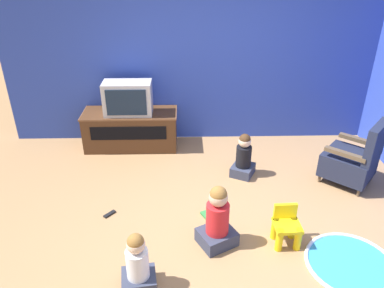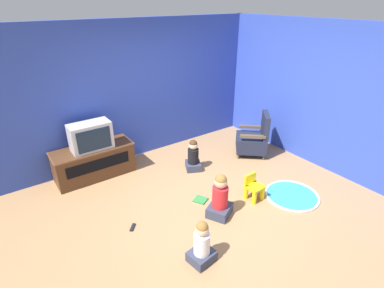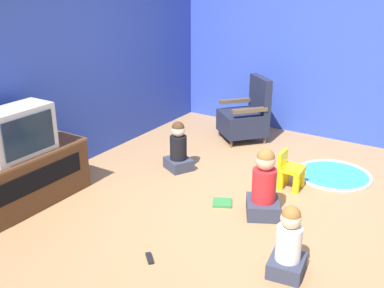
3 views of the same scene
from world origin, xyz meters
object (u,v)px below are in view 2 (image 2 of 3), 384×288
(child_watching_right, at_px, (202,245))
(television, at_px, (91,136))
(tv_cabinet, at_px, (94,161))
(remote_control, at_px, (133,227))
(yellow_kid_chair, at_px, (254,189))
(book, at_px, (200,200))
(child_watching_left, at_px, (193,157))
(black_armchair, at_px, (254,139))
(child_watching_center, at_px, (220,198))

(child_watching_right, bearing_deg, television, 90.02)
(tv_cabinet, height_order, remote_control, tv_cabinet)
(tv_cabinet, bearing_deg, child_watching_right, -82.00)
(yellow_kid_chair, xyz_separation_m, book, (-0.72, 0.44, -0.17))
(book, bearing_deg, yellow_kid_chair, -148.45)
(tv_cabinet, distance_m, book, 2.03)
(child_watching_left, xyz_separation_m, book, (-0.48, -0.86, -0.25))
(tv_cabinet, distance_m, remote_control, 1.67)
(black_armchair, relative_size, remote_control, 6.21)
(book, bearing_deg, child_watching_center, 155.86)
(child_watching_center, xyz_separation_m, book, (-0.02, 0.43, -0.29))
(television, xyz_separation_m, yellow_kid_chair, (1.81, -2.08, -0.61))
(television, relative_size, child_watching_center, 0.98)
(remote_control, bearing_deg, tv_cabinet, 39.45)
(child_watching_left, relative_size, child_watching_right, 1.01)
(yellow_kid_chair, xyz_separation_m, child_watching_right, (-1.43, -0.53, 0.07))
(child_watching_left, relative_size, remote_control, 4.21)
(yellow_kid_chair, bearing_deg, remote_control, 163.14)
(child_watching_center, bearing_deg, tv_cabinet, 89.51)
(yellow_kid_chair, height_order, child_watching_center, child_watching_center)
(television, distance_m, child_watching_center, 2.41)
(child_watching_right, distance_m, remote_control, 1.13)
(tv_cabinet, relative_size, child_watching_right, 2.32)
(black_armchair, bearing_deg, tv_cabinet, -68.85)
(child_watching_center, height_order, book, child_watching_center)
(yellow_kid_chair, bearing_deg, television, 128.59)
(yellow_kid_chair, distance_m, child_watching_center, 0.71)
(yellow_kid_chair, relative_size, child_watching_center, 0.60)
(yellow_kid_chair, height_order, remote_control, yellow_kid_chair)
(child_watching_left, bearing_deg, television, 90.15)
(tv_cabinet, bearing_deg, remote_control, -92.24)
(yellow_kid_chair, height_order, child_watching_left, child_watching_left)
(tv_cabinet, xyz_separation_m, television, (0.00, -0.05, 0.50))
(tv_cabinet, relative_size, television, 2.03)
(television, height_order, child_watching_left, television)
(television, distance_m, remote_control, 1.78)
(child_watching_center, distance_m, remote_control, 1.30)
(child_watching_left, height_order, child_watching_center, child_watching_center)
(child_watching_center, relative_size, book, 2.68)
(child_watching_right, relative_size, book, 2.31)
(television, bearing_deg, child_watching_center, -61.91)
(child_watching_left, relative_size, book, 2.32)
(black_armchair, bearing_deg, book, -29.45)
(tv_cabinet, relative_size, remote_control, 9.70)
(black_armchair, xyz_separation_m, child_watching_left, (-1.34, 0.22, -0.08))
(child_watching_left, relative_size, child_watching_center, 0.87)
(tv_cabinet, relative_size, book, 5.35)
(child_watching_left, bearing_deg, black_armchair, -72.47)
(child_watching_right, distance_m, book, 1.22)
(black_armchair, bearing_deg, child_watching_right, -16.40)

